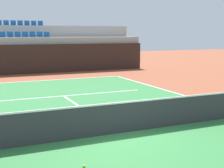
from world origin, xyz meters
name	(u,v)px	position (x,y,z in m)	size (l,w,h in m)	color
ground_plane	(119,133)	(0.00, 0.00, 0.00)	(80.00, 80.00, 0.00)	brown
court_surface	(119,133)	(0.00, 0.00, 0.01)	(11.00, 24.00, 0.01)	#2D7238
baseline_far	(41,81)	(0.00, 11.95, 0.01)	(11.00, 0.10, 0.00)	white
service_line_far	(64,96)	(0.00, 6.40, 0.01)	(8.26, 0.10, 0.00)	white
centre_service_line	(85,110)	(0.00, 3.20, 0.01)	(0.10, 6.40, 0.00)	white
back_wall	(29,59)	(0.00, 15.99, 1.10)	(18.91, 0.30, 2.20)	black
stands_tier_lower	(26,55)	(0.00, 17.34, 1.37)	(18.91, 2.40, 2.73)	#9E9E99
stands_tier_upper	(22,47)	(0.00, 19.74, 1.84)	(18.91, 2.40, 3.68)	#9E9E99
seating_row_lower	(25,36)	(0.00, 17.43, 2.86)	(3.87, 0.44, 0.44)	#145193
seating_row_upper	(20,24)	(0.00, 19.83, 3.81)	(3.87, 0.44, 0.44)	#145193
tennis_net	(119,117)	(0.00, 0.00, 0.51)	(11.08, 0.08, 1.07)	black
tennis_ball_0	(84,166)	(-1.81, -1.96, 0.04)	(0.07, 0.07, 0.07)	#CCE033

